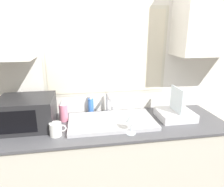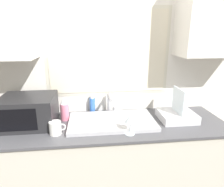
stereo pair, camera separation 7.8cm
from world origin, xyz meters
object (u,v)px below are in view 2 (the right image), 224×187
object	(u,v)px
wine_glass	(130,119)
microwave	(29,111)
dish_rack	(177,115)
spray_bottle	(64,109)
soap_bottle	(92,105)
mug_near_sink	(56,128)
faucet	(110,102)

from	to	relation	value
wine_glass	microwave	bearing A→B (deg)	161.87
microwave	dish_rack	size ratio (longest dim) A/B	1.42
dish_rack	wine_glass	world-z (taller)	dish_rack
wine_glass	spray_bottle	bearing A→B (deg)	148.16
soap_bottle	wine_glass	xyz separation A→B (m)	(0.28, -0.47, 0.05)
spray_bottle	mug_near_sink	distance (m)	0.27
microwave	mug_near_sink	distance (m)	0.33
wine_glass	dish_rack	bearing A→B (deg)	24.83
faucet	microwave	world-z (taller)	microwave
dish_rack	mug_near_sink	world-z (taller)	dish_rack
microwave	spray_bottle	size ratio (longest dim) A/B	2.14
faucet	wine_glass	distance (m)	0.44
dish_rack	wine_glass	size ratio (longest dim) A/B	1.86
dish_rack	soap_bottle	xyz separation A→B (m)	(-0.75, 0.25, 0.03)
dish_rack	mug_near_sink	distance (m)	1.05
spray_bottle	microwave	bearing A→B (deg)	-168.04
faucet	dish_rack	distance (m)	0.63
microwave	dish_rack	xyz separation A→B (m)	(1.29, -0.05, -0.08)
mug_near_sink	wine_glass	distance (m)	0.58
faucet	wine_glass	bearing A→B (deg)	-74.86
spray_bottle	mug_near_sink	xyz separation A→B (m)	(-0.04, -0.26, -0.05)
faucet	soap_bottle	size ratio (longest dim) A/B	1.12
microwave	spray_bottle	xyz separation A→B (m)	(0.29, 0.06, -0.03)
faucet	spray_bottle	distance (m)	0.42
dish_rack	soap_bottle	bearing A→B (deg)	161.41
faucet	wine_glass	size ratio (longest dim) A/B	1.19
dish_rack	mug_near_sink	size ratio (longest dim) A/B	2.43
faucet	mug_near_sink	world-z (taller)	faucet
dish_rack	wine_glass	bearing A→B (deg)	-155.17
mug_near_sink	wine_glass	bearing A→B (deg)	-6.61
dish_rack	wine_glass	distance (m)	0.53
microwave	spray_bottle	distance (m)	0.29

